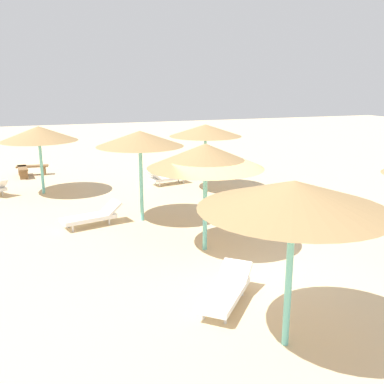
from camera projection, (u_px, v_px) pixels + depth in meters
name	position (u px, v px, depth m)	size (l,w,h in m)	color
ground_plane	(233.00, 266.00, 10.77)	(80.00, 80.00, 0.00)	beige
parasol_1	(140.00, 139.00, 13.69)	(2.80, 2.80, 2.98)	#6BC6BC
parasol_2	(294.00, 196.00, 6.90)	(3.13, 3.13, 2.95)	#6BC6BC
parasol_3	(205.00, 130.00, 17.85)	(3.01, 3.01, 2.78)	#6BC6BC
parasol_4	(39.00, 134.00, 17.24)	(3.07, 3.07, 2.77)	#6BC6BC
parasol_5	(205.00, 156.00, 11.23)	(3.08, 3.08, 2.93)	#6BC6BC
lounger_1	(93.00, 216.00, 13.76)	(1.99, 1.07, 0.71)	white
lounger_2	(226.00, 290.00, 8.88)	(1.76, 1.85, 0.63)	white
lounger_3	(167.00, 178.00, 19.34)	(1.98, 1.01, 0.71)	white
bench_0	(207.00, 160.00, 23.47)	(1.55, 0.66, 0.49)	brown
bench_1	(33.00, 168.00, 21.27)	(1.54, 0.57, 0.49)	brown
bench_2	(23.00, 170.00, 20.84)	(0.52, 1.53, 0.49)	brown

